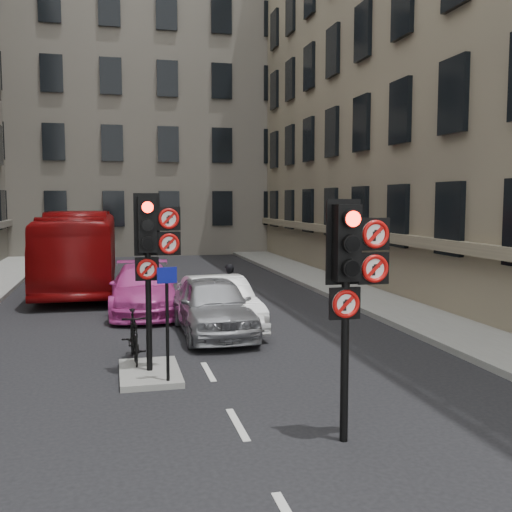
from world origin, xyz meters
name	(u,v)px	position (x,y,z in m)	size (l,w,h in m)	color
ground	(269,482)	(0.00, 0.00, 0.00)	(120.00, 120.00, 0.00)	black
pavement_right	(381,300)	(7.20, 12.00, 0.08)	(3.00, 50.00, 0.16)	gray
centre_island	(150,373)	(-1.20, 5.00, 0.06)	(1.20, 2.00, 0.12)	gray
building_far	(137,111)	(0.00, 38.00, 10.00)	(30.00, 14.00, 20.00)	slate
signal_near	(352,268)	(1.49, 0.99, 2.58)	(0.91, 0.40, 3.58)	black
signal_far	(152,243)	(-1.11, 4.99, 2.70)	(0.91, 0.40, 3.58)	black
car_silver	(213,305)	(0.67, 8.44, 0.77)	(1.82, 4.53, 1.54)	#97999E
car_white	(219,303)	(0.95, 9.09, 0.71)	(1.51, 4.33, 1.43)	white
car_pink	(144,289)	(-0.96, 12.04, 0.74)	(2.07, 5.10, 1.48)	#C83A97
bus_red	(80,249)	(-3.18, 18.07, 1.55)	(2.61, 11.15, 3.11)	maroon
motorcycle	(134,337)	(-1.47, 6.08, 0.57)	(0.54, 1.90, 1.14)	black
motorcyclist	(229,290)	(1.58, 10.90, 0.80)	(0.59, 0.39, 1.61)	black
info_sign	(167,308)	(-0.90, 4.18, 1.53)	(0.38, 0.14, 2.19)	black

